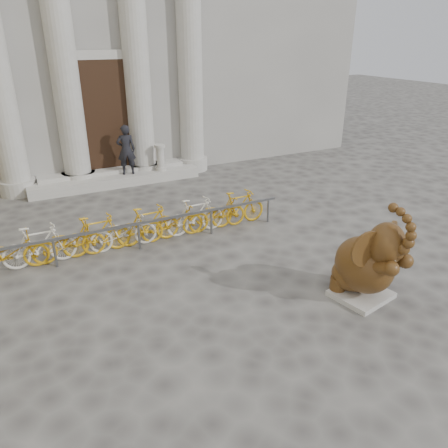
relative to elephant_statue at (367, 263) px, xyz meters
name	(u,v)px	position (x,y,z in m)	size (l,w,h in m)	color
ground	(243,326)	(-2.66, 0.28, -0.79)	(80.00, 80.00, 0.00)	#474442
classical_building	(68,7)	(-2.66, 15.22, 5.19)	(22.00, 10.70, 12.00)	gray
entrance_steps	(116,179)	(-2.66, 9.68, -0.61)	(6.00, 1.20, 0.36)	#A8A59E
elephant_statue	(367,263)	(0.00, 0.00, 0.00)	(1.43, 1.70, 2.18)	#A8A59E
bike_rack	(135,227)	(-3.45, 4.47, -0.29)	(8.00, 0.53, 1.00)	slate
pedestrian	(126,150)	(-2.23, 9.50, 0.45)	(0.64, 0.42, 1.76)	black
balustrade_post	(160,159)	(-1.03, 9.38, 0.01)	(0.39, 0.39, 0.96)	#A8A59E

